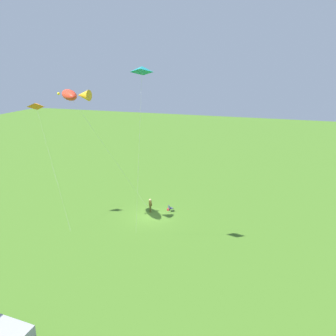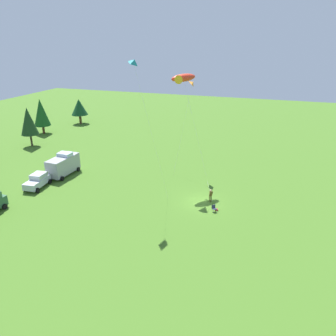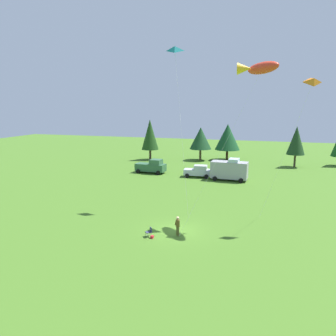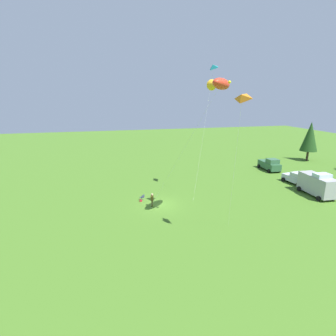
{
  "view_description": "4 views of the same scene",
  "coord_description": "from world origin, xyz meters",
  "views": [
    {
      "loc": [
        -12.77,
        33.32,
        17.5
      ],
      "look_at": [
        -2.28,
        0.15,
        6.33
      ],
      "focal_mm": 35.0,
      "sensor_mm": 36.0,
      "label": 1
    },
    {
      "loc": [
        -36.49,
        -7.72,
        19.46
      ],
      "look_at": [
        -3.5,
        3.32,
        5.57
      ],
      "focal_mm": 35.0,
      "sensor_mm": 36.0,
      "label": 2
    },
    {
      "loc": [
        7.52,
        -27.05,
        11.25
      ],
      "look_at": [
        -1.81,
        3.18,
        5.12
      ],
      "focal_mm": 35.0,
      "sensor_mm": 36.0,
      "label": 3
    },
    {
      "loc": [
        30.45,
        -6.58,
        13.27
      ],
      "look_at": [
        -1.98,
        1.57,
        4.22
      ],
      "focal_mm": 28.0,
      "sensor_mm": 36.0,
      "label": 4
    }
  ],
  "objects": [
    {
      "name": "truck_green_flatbed",
      "position": [
        -10.96,
        23.5,
        1.1
      ],
      "size": [
        5.13,
        2.69,
        2.34
      ],
      "rotation": [
        0.0,
        0.0,
        -0.07
      ],
      "color": "#2F5B3B",
      "rests_on": "ground"
    },
    {
      "name": "ground_plane",
      "position": [
        0.0,
        0.0,
        0.0
      ],
      "size": [
        160.0,
        160.0,
        0.0
      ],
      "primitive_type": "plane",
      "color": "#416D20"
    },
    {
      "name": "van_motorhome_grey",
      "position": [
        2.13,
        21.89,
        1.64
      ],
      "size": [
        5.52,
        2.86,
        3.34
      ],
      "rotation": [
        0.0,
        0.0,
        -0.06
      ],
      "color": "#9B9AA0",
      "rests_on": "ground"
    },
    {
      "name": "kite_large_fish",
      "position": [
        6.27,
        4.56,
        14.48
      ],
      "size": [
        7.88,
        7.56,
        15.11
      ],
      "color": "red",
      "rests_on": "ground"
    },
    {
      "name": "kite_delta_orange",
      "position": [
        10.96,
        4.3,
        13.23
      ],
      "size": [
        4.69,
        2.4,
        13.69
      ],
      "color": "orange",
      "rests_on": "ground"
    },
    {
      "name": "kite_delta_teal",
      "position": [
        -2.39,
        7.5,
        16.98
      ],
      "size": [
        3.16,
        3.61,
        17.43
      ],
      "color": "teal",
      "rests_on": "ground"
    },
    {
      "name": "treeline_distant",
      "position": [
        4.24,
        38.48,
        4.7
      ],
      "size": [
        50.23,
        8.54,
        8.34
      ],
      "color": "#423425",
      "rests_on": "ground"
    },
    {
      "name": "car_silver_compact",
      "position": [
        -2.85,
        22.69,
        0.95
      ],
      "size": [
        4.36,
        2.55,
        1.89
      ],
      "rotation": [
        0.0,
        0.0,
        0.1
      ],
      "color": "#B4B9C7",
      "rests_on": "ground"
    },
    {
      "name": "backpack_on_grass",
      "position": [
        -1.56,
        -2.22,
        0.11
      ],
      "size": [
        0.23,
        0.33,
        0.22
      ],
      "primitive_type": "cube",
      "rotation": [
        0.0,
        0.0,
        1.54
      ],
      "color": "red",
      "rests_on": "ground"
    },
    {
      "name": "person_kite_flyer",
      "position": [
        0.38,
        -1.07,
        1.02
      ],
      "size": [
        0.55,
        0.5,
        1.74
      ],
      "rotation": [
        0.0,
        0.0,
        4.04
      ],
      "color": "brown",
      "rests_on": "ground"
    },
    {
      "name": "folding_chair",
      "position": [
        -1.89,
        -1.95,
        0.49
      ],
      "size": [
        0.68,
        0.68,
        0.82
      ],
      "rotation": [
        0.0,
        0.0,
        3.84
      ],
      "color": "#313651",
      "rests_on": "ground"
    }
  ]
}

